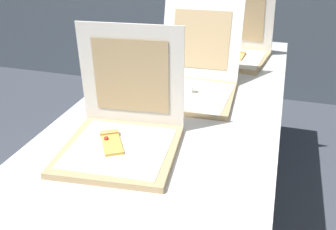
# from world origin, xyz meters

# --- Properties ---
(table) EXTENTS (0.84, 2.30, 0.75)m
(table) POSITION_xyz_m (0.00, 0.63, 0.70)
(table) COLOR silver
(table) RESTS_ON ground
(pizza_box_front) EXTENTS (0.41, 0.41, 0.39)m
(pizza_box_front) POSITION_xyz_m (-0.09, 0.30, 0.80)
(pizza_box_front) COLOR tan
(pizza_box_front) RESTS_ON table
(pizza_box_middle) EXTENTS (0.39, 0.51, 0.38)m
(pizza_box_middle) POSITION_xyz_m (0.03, 0.82, 0.80)
(pizza_box_middle) COLOR tan
(pizza_box_middle) RESTS_ON table
(pizza_box_back) EXTENTS (0.42, 0.42, 0.39)m
(pizza_box_back) POSITION_xyz_m (0.13, 1.37, 0.80)
(pizza_box_back) COLOR tan
(pizza_box_back) RESTS_ON table
(cup_white_far) EXTENTS (0.06, 0.06, 0.06)m
(cup_white_far) POSITION_xyz_m (-0.20, 0.98, 0.78)
(cup_white_far) COLOR white
(cup_white_far) RESTS_ON table
(cup_white_near_center) EXTENTS (0.06, 0.06, 0.06)m
(cup_white_near_center) POSITION_xyz_m (-0.31, 0.48, 0.78)
(cup_white_near_center) COLOR white
(cup_white_near_center) RESTS_ON table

